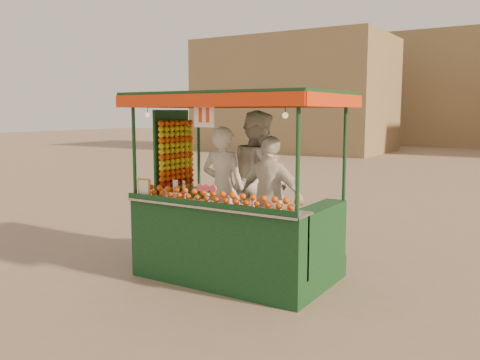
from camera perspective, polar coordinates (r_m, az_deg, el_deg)
The scene contains 7 objects.
ground at distance 6.89m, azimuth 0.75°, elevation -10.20°, with size 90.00×90.00×0.00m, color #756553.
building_left at distance 28.47m, azimuth 6.14°, elevation 9.38°, with size 10.00×6.00×6.00m, color #8C7550.
building_center at distance 36.05m, azimuth 23.57°, elevation 9.22°, with size 14.00×7.00×7.00m, color #8C7550.
juice_cart at distance 6.47m, azimuth -1.15°, elevation -4.40°, with size 2.58×1.67×2.35m.
vendor_left at distance 6.76m, azimuth -1.90°, elevation -0.97°, with size 0.64×0.45×1.65m.
vendor_middle at distance 6.92m, azimuth 2.17°, elevation 0.10°, with size 1.12×1.14×1.86m.
vendor_right at distance 6.31m, azimuth 3.47°, elevation -2.06°, with size 0.94×0.45×1.55m.
Camera 1 is at (3.38, -5.61, 2.11)m, focal length 38.11 mm.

